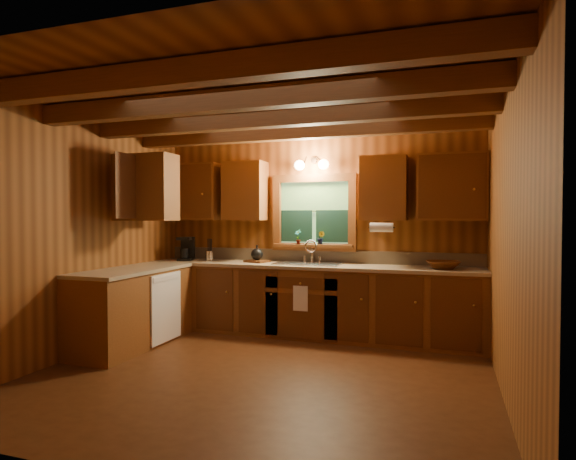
# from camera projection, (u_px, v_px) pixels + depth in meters

# --- Properties ---
(room) EXTENTS (4.20, 4.20, 4.20)m
(room) POSITION_uv_depth(u_px,v_px,m) (261.00, 238.00, 4.42)
(room) COLOR #4A2812
(room) RESTS_ON ground
(ceiling_beams) EXTENTS (4.20, 2.54, 0.18)m
(ceiling_beams) POSITION_uv_depth(u_px,v_px,m) (261.00, 110.00, 4.39)
(ceiling_beams) COLOR brown
(ceiling_beams) RESTS_ON room
(base_cabinets) EXTENTS (4.20, 2.22, 0.86)m
(base_cabinets) POSITION_uv_depth(u_px,v_px,m) (263.00, 303.00, 5.82)
(base_cabinets) COLOR brown
(base_cabinets) RESTS_ON ground
(countertop) EXTENTS (4.20, 2.24, 0.04)m
(countertop) POSITION_uv_depth(u_px,v_px,m) (264.00, 267.00, 5.81)
(countertop) COLOR tan
(countertop) RESTS_ON base_cabinets
(backsplash) EXTENTS (4.20, 0.02, 0.16)m
(backsplash) POSITION_uv_depth(u_px,v_px,m) (314.00, 256.00, 6.22)
(backsplash) COLOR tan
(backsplash) RESTS_ON room
(dishwasher_panel) EXTENTS (0.02, 0.60, 0.80)m
(dishwasher_panel) POSITION_uv_depth(u_px,v_px,m) (166.00, 307.00, 5.56)
(dishwasher_panel) COLOR white
(dishwasher_panel) RESTS_ON base_cabinets
(upper_cabinets) EXTENTS (4.19, 1.77, 0.78)m
(upper_cabinets) POSITION_uv_depth(u_px,v_px,m) (261.00, 189.00, 5.94)
(upper_cabinets) COLOR brown
(upper_cabinets) RESTS_ON room
(window) EXTENTS (1.12, 0.08, 1.00)m
(window) POSITION_uv_depth(u_px,v_px,m) (314.00, 214.00, 6.19)
(window) COLOR brown
(window) RESTS_ON room
(window_sill) EXTENTS (1.06, 0.14, 0.04)m
(window_sill) POSITION_uv_depth(u_px,v_px,m) (313.00, 246.00, 6.15)
(window_sill) COLOR brown
(window_sill) RESTS_ON room
(wall_sconce) EXTENTS (0.45, 0.21, 0.17)m
(wall_sconce) POSITION_uv_depth(u_px,v_px,m) (312.00, 165.00, 6.05)
(wall_sconce) COLOR black
(wall_sconce) RESTS_ON room
(paper_towel_roll) EXTENTS (0.27, 0.11, 0.11)m
(paper_towel_roll) POSITION_uv_depth(u_px,v_px,m) (382.00, 227.00, 5.58)
(paper_towel_roll) COLOR white
(paper_towel_roll) RESTS_ON upper_cabinets
(dish_towel) EXTENTS (0.18, 0.01, 0.30)m
(dish_towel) POSITION_uv_depth(u_px,v_px,m) (300.00, 298.00, 5.64)
(dish_towel) COLOR white
(dish_towel) RESTS_ON base_cabinets
(sink) EXTENTS (0.82, 0.48, 0.43)m
(sink) POSITION_uv_depth(u_px,v_px,m) (308.00, 268.00, 5.95)
(sink) COLOR silver
(sink) RESTS_ON countertop
(coffee_maker) EXTENTS (0.18, 0.23, 0.32)m
(coffee_maker) POSITION_uv_depth(u_px,v_px,m) (186.00, 249.00, 6.46)
(coffee_maker) COLOR black
(coffee_maker) RESTS_ON countertop
(utensil_crock) EXTENTS (0.11, 0.11, 0.30)m
(utensil_crock) POSITION_uv_depth(u_px,v_px,m) (209.00, 255.00, 6.41)
(utensil_crock) COLOR silver
(utensil_crock) RESTS_ON countertop
(cutting_board) EXTENTS (0.35, 0.29, 0.03)m
(cutting_board) POSITION_uv_depth(u_px,v_px,m) (257.00, 261.00, 6.20)
(cutting_board) COLOR #4F2910
(cutting_board) RESTS_ON countertop
(teakettle) EXTENTS (0.16, 0.16, 0.20)m
(teakettle) POSITION_uv_depth(u_px,v_px,m) (257.00, 254.00, 6.20)
(teakettle) COLOR black
(teakettle) RESTS_ON cutting_board
(wicker_basket) EXTENTS (0.41, 0.41, 0.09)m
(wicker_basket) POSITION_uv_depth(u_px,v_px,m) (443.00, 265.00, 5.38)
(wicker_basket) COLOR #48230C
(wicker_basket) RESTS_ON countertop
(potted_plant_left) EXTENTS (0.12, 0.10, 0.19)m
(potted_plant_left) POSITION_uv_depth(u_px,v_px,m) (298.00, 237.00, 6.18)
(potted_plant_left) COLOR #4F2910
(potted_plant_left) RESTS_ON window_sill
(potted_plant_right) EXTENTS (0.10, 0.09, 0.17)m
(potted_plant_right) POSITION_uv_depth(u_px,v_px,m) (321.00, 238.00, 6.10)
(potted_plant_right) COLOR #4F2910
(potted_plant_right) RESTS_ON window_sill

